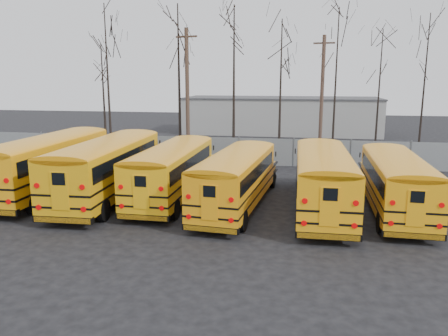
% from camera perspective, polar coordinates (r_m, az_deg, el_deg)
% --- Properties ---
extents(ground, '(120.00, 120.00, 0.00)m').
position_cam_1_polar(ground, '(21.05, -2.86, -5.75)').
color(ground, black).
rests_on(ground, ground).
extents(fence, '(40.00, 0.04, 2.00)m').
position_cam_1_polar(fence, '(32.32, 1.95, 2.22)').
color(fence, gray).
rests_on(fence, ground).
extents(distant_building, '(22.00, 8.00, 4.00)m').
position_cam_1_polar(distant_building, '(51.80, 7.43, 6.80)').
color(distant_building, '#A0A09C').
rests_on(distant_building, ground).
extents(bus_a, '(2.95, 11.73, 3.26)m').
position_cam_1_polar(bus_a, '(25.88, -21.79, 1.07)').
color(bus_a, black).
rests_on(bus_a, ground).
extents(bus_b, '(3.11, 11.67, 3.24)m').
position_cam_1_polar(bus_b, '(23.70, -14.81, 0.57)').
color(bus_b, black).
rests_on(bus_b, ground).
extents(bus_c, '(2.44, 10.48, 2.93)m').
position_cam_1_polar(bus_c, '(23.06, -6.66, 0.13)').
color(bus_c, black).
rests_on(bus_c, ground).
extents(bus_d, '(3.24, 10.35, 2.85)m').
position_cam_1_polar(bus_d, '(21.29, 1.72, -0.88)').
color(bus_d, black).
rests_on(bus_d, ground).
extents(bus_e, '(2.64, 10.81, 3.01)m').
position_cam_1_polar(bus_e, '(21.30, 12.78, -0.91)').
color(bus_e, black).
rests_on(bus_e, ground).
extents(bus_f, '(2.50, 10.10, 2.81)m').
position_cam_1_polar(bus_f, '(22.14, 21.48, -1.27)').
color(bus_f, black).
rests_on(bus_f, ground).
extents(utility_pole_left, '(1.79, 0.49, 10.13)m').
position_cam_1_polar(utility_pole_left, '(35.34, -4.81, 9.85)').
color(utility_pole_left, '#4C382B').
rests_on(utility_pole_left, ground).
extents(utility_pole_right, '(1.73, 0.39, 9.73)m').
position_cam_1_polar(utility_pole_right, '(37.57, 12.67, 9.40)').
color(utility_pole_right, '#503A2D').
rests_on(utility_pole_right, ground).
extents(tree_0, '(0.26, 0.26, 9.31)m').
position_cam_1_polar(tree_0, '(41.65, -15.45, 8.98)').
color(tree_0, black).
rests_on(tree_0, ground).
extents(tree_1, '(0.26, 0.26, 12.05)m').
position_cam_1_polar(tree_1, '(37.13, -14.92, 10.86)').
color(tree_1, black).
rests_on(tree_1, ground).
extents(tree_2, '(0.26, 0.26, 12.00)m').
position_cam_1_polar(tree_2, '(35.94, -5.88, 11.13)').
color(tree_2, black).
rests_on(tree_2, ground).
extents(tree_3, '(0.26, 0.26, 11.89)m').
position_cam_1_polar(tree_3, '(35.60, 1.30, 11.09)').
color(tree_3, black).
rests_on(tree_3, ground).
extents(tree_4, '(0.26, 0.26, 10.72)m').
position_cam_1_polar(tree_4, '(34.99, 7.38, 10.03)').
color(tree_4, black).
rests_on(tree_4, ground).
extents(tree_5, '(0.26, 0.26, 11.28)m').
position_cam_1_polar(tree_5, '(33.87, 14.34, 10.19)').
color(tree_5, black).
rests_on(tree_5, ground).
extents(tree_6, '(0.26, 0.26, 9.99)m').
position_cam_1_polar(tree_6, '(36.82, 19.54, 8.97)').
color(tree_6, black).
rests_on(tree_6, ground).
extents(tree_7, '(0.26, 0.26, 11.14)m').
position_cam_1_polar(tree_7, '(37.95, 24.66, 9.52)').
color(tree_7, black).
rests_on(tree_7, ground).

